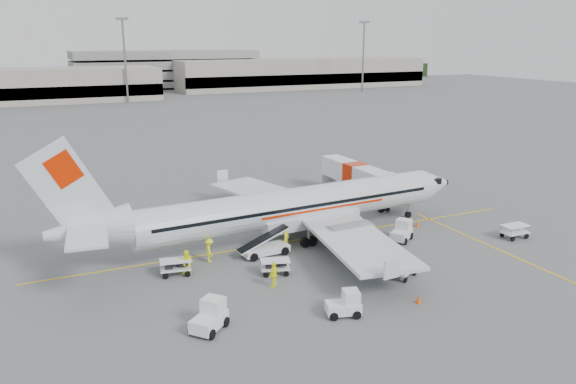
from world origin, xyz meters
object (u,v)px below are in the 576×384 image
Objects in this scene: aircraft at (296,182)px; tug_mid at (343,303)px; tug_aft at (209,316)px; jet_bridge at (355,181)px; tug_fore at (401,231)px; belt_loader at (265,239)px.

aircraft is 17.31× the size of tug_mid.
tug_aft is at bearing -175.44° from tug_mid.
jet_bridge is at bearing 73.40° from tug_mid.
jet_bridge is at bearing 34.13° from aircraft.
tug_fore is at bearing -19.28° from tug_aft.
jet_bridge is at bearing 32.16° from belt_loader.
tug_mid is at bearing -107.29° from aircraft.
belt_loader is 12.42m from tug_aft.
tug_fore is at bearing -12.90° from belt_loader.
aircraft is 14.87m from tug_mid.
tug_fore reaches higher than tug_mid.
tug_fore is (11.86, -1.78, -0.49)m from belt_loader.
jet_bridge reaches higher than belt_loader.
belt_loader is 12.01m from tug_fore.
tug_fore is at bearing 56.65° from tug_mid.
belt_loader is 11.49m from tug_mid.
aircraft reaches higher than jet_bridge.
tug_mid is (-11.33, -9.68, -0.05)m from tug_fore.
belt_loader is 2.23× the size of tug_fore.
jet_bridge is 30.93m from tug_aft.
tug_fore is (-3.23, -12.95, -1.06)m from jet_bridge.
tug_fore is (8.02, -4.18, -4.21)m from aircraft.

